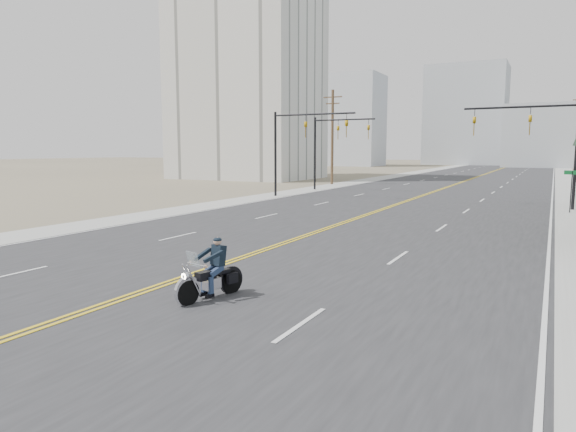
# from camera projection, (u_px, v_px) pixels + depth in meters

# --- Properties ---
(road) EXTENTS (20.00, 200.00, 0.01)m
(road) POSITION_uv_depth(u_px,v_px,m) (475.00, 178.00, 71.78)
(road) COLOR #303033
(road) RESTS_ON ground
(sidewalk_left) EXTENTS (3.00, 200.00, 0.01)m
(sidewalk_left) POSITION_uv_depth(u_px,v_px,m) (394.00, 176.00, 77.02)
(sidewalk_left) COLOR #A5A5A0
(sidewalk_left) RESTS_ON ground
(sidewalk_right) EXTENTS (3.00, 200.00, 0.01)m
(sidewalk_right) POSITION_uv_depth(u_px,v_px,m) (568.00, 180.00, 66.54)
(sidewalk_right) COLOR #A5A5A0
(sidewalk_right) RESTS_ON ground
(traffic_mast_left) EXTENTS (7.10, 0.26, 7.00)m
(traffic_mast_left) POSITION_uv_depth(u_px,v_px,m) (297.00, 137.00, 41.77)
(traffic_mast_left) COLOR black
(traffic_mast_left) RESTS_ON ground
(traffic_mast_right) EXTENTS (7.10, 0.26, 7.00)m
(traffic_mast_right) POSITION_uv_depth(u_px,v_px,m) (542.00, 134.00, 33.59)
(traffic_mast_right) COLOR black
(traffic_mast_right) RESTS_ON ground
(traffic_mast_far) EXTENTS (6.10, 0.26, 7.00)m
(traffic_mast_far) POSITION_uv_depth(u_px,v_px,m) (331.00, 139.00, 48.98)
(traffic_mast_far) COLOR black
(traffic_mast_far) RESTS_ON ground
(street_sign) EXTENTS (0.90, 0.06, 2.62)m
(street_sign) POSITION_uv_depth(u_px,v_px,m) (572.00, 184.00, 31.39)
(street_sign) COLOR black
(street_sign) RESTS_ON ground
(utility_pole_left) EXTENTS (2.20, 0.30, 10.50)m
(utility_pole_left) POSITION_uv_depth(u_px,v_px,m) (332.00, 136.00, 57.40)
(utility_pole_left) COLOR brown
(utility_pole_left) RESTS_ON ground
(apartment_block) EXTENTS (18.00, 14.00, 30.00)m
(apartment_block) POSITION_uv_depth(u_px,v_px,m) (247.00, 67.00, 69.42)
(apartment_block) COLOR silver
(apartment_block) RESTS_ON ground
(haze_bldg_a) EXTENTS (14.00, 12.00, 22.00)m
(haze_bldg_a) POSITION_uv_depth(u_px,v_px,m) (352.00, 121.00, 125.97)
(haze_bldg_a) COLOR #B7BCC6
(haze_bldg_a) RESTS_ON ground
(haze_bldg_b) EXTENTS (18.00, 14.00, 14.00)m
(haze_bldg_b) POSITION_uv_depth(u_px,v_px,m) (547.00, 136.00, 115.68)
(haze_bldg_b) COLOR #ADB2B7
(haze_bldg_b) RESTS_ON ground
(haze_bldg_d) EXTENTS (20.00, 15.00, 26.00)m
(haze_bldg_d) POSITION_uv_depth(u_px,v_px,m) (466.00, 116.00, 137.25)
(haze_bldg_d) COLOR #ADB2B7
(haze_bldg_d) RESTS_ON ground
(haze_bldg_f) EXTENTS (12.00, 12.00, 16.00)m
(haze_bldg_f) POSITION_uv_depth(u_px,v_px,m) (321.00, 135.00, 146.40)
(haze_bldg_f) COLOR #ADB2B7
(haze_bldg_f) RESTS_ON ground
(motorcyclist) EXTENTS (1.35, 2.20, 1.60)m
(motorcyclist) POSITION_uv_depth(u_px,v_px,m) (210.00, 269.00, 13.27)
(motorcyclist) COLOR black
(motorcyclist) RESTS_ON ground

